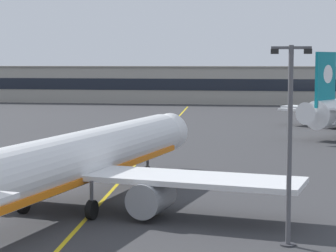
% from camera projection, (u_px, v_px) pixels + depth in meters
% --- Properties ---
extents(taxiway_centreline, '(12.19, 179.63, 0.01)m').
position_uv_depth(taxiway_centreline, '(129.00, 171.00, 62.51)').
color(taxiway_centreline, yellow).
rests_on(taxiway_centreline, ground).
extents(airliner_foreground, '(32.33, 41.27, 11.65)m').
position_uv_depth(airliner_foreground, '(70.00, 163.00, 45.81)').
color(airliner_foreground, white).
rests_on(airliner_foreground, ground).
extents(apron_lamp_post, '(2.24, 0.90, 11.28)m').
position_uv_depth(apron_lamp_post, '(290.00, 142.00, 36.82)').
color(apron_lamp_post, '#515156').
rests_on(apron_lamp_post, ground).
extents(safety_cone_by_nose_gear, '(0.44, 0.44, 0.55)m').
position_uv_depth(safety_cone_by_nose_gear, '(124.00, 168.00, 63.03)').
color(safety_cone_by_nose_gear, orange).
rests_on(safety_cone_by_nose_gear, ground).
extents(terminal_building, '(168.04, 12.40, 9.16)m').
position_uv_depth(terminal_building, '(244.00, 85.00, 162.78)').
color(terminal_building, '#9E998E').
rests_on(terminal_building, ground).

